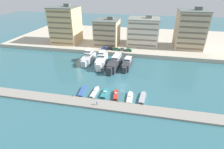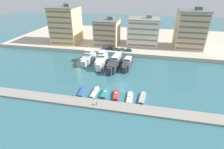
{
  "view_description": "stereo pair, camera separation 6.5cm",
  "coord_description": "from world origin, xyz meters",
  "views": [
    {
      "loc": [
        8.63,
        -63.42,
        38.29
      ],
      "look_at": [
        -5.52,
        4.59,
        2.5
      ],
      "focal_mm": 28.0,
      "sensor_mm": 36.0,
      "label": 1
    },
    {
      "loc": [
        8.7,
        -63.41,
        38.29
      ],
      "look_at": [
        -5.52,
        4.59,
        2.5
      ],
      "focal_mm": 28.0,
      "sensor_mm": 36.0,
      "label": 2
    }
  ],
  "objects": [
    {
      "name": "ground_plane",
      "position": [
        0.0,
        0.0,
        0.0
      ],
      "size": [
        400.0,
        400.0,
        0.0
      ],
      "primitive_type": "plane",
      "color": "#336670"
    },
    {
      "name": "quay_promenade",
      "position": [
        0.0,
        68.65,
        1.14
      ],
      "size": [
        180.0,
        70.0,
        2.28
      ],
      "primitive_type": "cube",
      "color": "#BCB29E",
      "rests_on": "ground"
    },
    {
      "name": "pier_dock",
      "position": [
        0.0,
        -15.18,
        0.37
      ],
      "size": [
        120.0,
        5.23,
        0.75
      ],
      "primitive_type": "cube",
      "color": "gray",
      "rests_on": "ground"
    },
    {
      "name": "yacht_silver_far_left",
      "position": [
        -22.35,
        21.56,
        2.51
      ],
      "size": [
        4.97,
        16.15,
        8.64
      ],
      "color": "silver",
      "rests_on": "ground"
    },
    {
      "name": "yacht_white_left",
      "position": [
        -14.25,
        19.43,
        2.75
      ],
      "size": [
        5.85,
        18.45,
        9.06
      ],
      "color": "white",
      "rests_on": "ground"
    },
    {
      "name": "yacht_charcoal_mid_left",
      "position": [
        -6.53,
        18.85,
        2.44
      ],
      "size": [
        6.2,
        22.86,
        7.56
      ],
      "color": "#333338",
      "rests_on": "ground"
    },
    {
      "name": "yacht_charcoal_center_left",
      "position": [
        -0.36,
        18.87,
        2.06
      ],
      "size": [
        5.01,
        15.09,
        6.86
      ],
      "color": "#333338",
      "rests_on": "ground"
    },
    {
      "name": "motorboat_blue_far_left",
      "position": [
        -14.99,
        -8.1,
        0.37
      ],
      "size": [
        2.59,
        8.11,
        0.82
      ],
      "color": "#33569E",
      "rests_on": "ground"
    },
    {
      "name": "motorboat_white_left",
      "position": [
        -9.93,
        -7.93,
        0.46
      ],
      "size": [
        1.8,
        8.14,
        1.33
      ],
      "color": "white",
      "rests_on": "ground"
    },
    {
      "name": "motorboat_teal_mid_left",
      "position": [
        -5.78,
        -7.91,
        0.48
      ],
      "size": [
        2.39,
        7.13,
        1.37
      ],
      "color": "teal",
      "rests_on": "ground"
    },
    {
      "name": "motorboat_red_center_left",
      "position": [
        -1.33,
        -8.28,
        0.52
      ],
      "size": [
        2.3,
        6.98,
        1.45
      ],
      "color": "red",
      "rests_on": "ground"
    },
    {
      "name": "motorboat_cream_center",
      "position": [
        4.12,
        -8.65,
        0.37
      ],
      "size": [
        2.25,
        8.07,
        1.21
      ],
      "color": "beige",
      "rests_on": "ground"
    },
    {
      "name": "motorboat_grey_center_right",
      "position": [
        8.79,
        -7.98,
        0.46
      ],
      "size": [
        2.62,
        8.1,
        0.92
      ],
      "color": "#9EA3A8",
      "rests_on": "ground"
    },
    {
      "name": "car_blue_far_left",
      "position": [
        -17.03,
        37.47,
        3.26
      ],
      "size": [
        4.14,
        2.0,
        1.8
      ],
      "color": "#28428E",
      "rests_on": "quay_promenade"
    },
    {
      "name": "car_black_left",
      "position": [
        -13.6,
        37.8,
        3.26
      ],
      "size": [
        4.16,
        2.05,
        1.8
      ],
      "color": "black",
      "rests_on": "quay_promenade"
    },
    {
      "name": "car_green_mid_left",
      "position": [
        -9.69,
        37.5,
        3.26
      ],
      "size": [
        4.14,
        2.01,
        1.8
      ],
      "color": "#2D6642",
      "rests_on": "quay_promenade"
    },
    {
      "name": "car_grey_center_left",
      "position": [
        -6.01,
        37.61,
        3.26
      ],
      "size": [
        4.13,
        1.97,
        1.8
      ],
      "color": "slate",
      "rests_on": "quay_promenade"
    },
    {
      "name": "car_green_center",
      "position": [
        -2.07,
        37.19,
        3.26
      ],
      "size": [
        4.14,
        2.01,
        1.8
      ],
      "color": "#2D6642",
      "rests_on": "quay_promenade"
    },
    {
      "name": "apartment_block_far_left",
      "position": [
        -46.43,
        47.77,
        14.04
      ],
      "size": [
        17.38,
        17.46,
        25.42
      ],
      "color": "#E0BC84",
      "rests_on": "quay_promenade"
    },
    {
      "name": "apartment_block_left",
      "position": [
        -18.0,
        49.04,
        10.44
      ],
      "size": [
        15.03,
        17.44,
        18.21
      ],
      "color": "#C6AD89",
      "rests_on": "quay_promenade"
    },
    {
      "name": "apartment_block_mid_left",
      "position": [
        5.23,
        53.58,
        10.92
      ],
      "size": [
        19.92,
        16.3,
        19.18
      ],
      "color": "silver",
      "rests_on": "quay_promenade"
    },
    {
      "name": "apartment_block_center_left",
      "position": [
        33.69,
        52.7,
        13.72
      ],
      "size": [
        16.96,
        16.64,
        24.78
      ],
      "color": "#C6AD89",
      "rests_on": "quay_promenade"
    },
    {
      "name": "pedestrian_near_edge",
      "position": [
        -6.59,
        -16.09,
        1.69
      ],
      "size": [
        0.35,
        0.58,
        1.59
      ],
      "color": "#4C515B",
      "rests_on": "pier_dock"
    },
    {
      "name": "bollard_west",
      "position": [
        -17.11,
        -12.81,
        1.07
      ],
      "size": [
        0.2,
        0.2,
        0.61
      ],
      "color": "#2D2D33",
      "rests_on": "pier_dock"
    },
    {
      "name": "bollard_west_mid",
      "position": [
        -8.41,
        -12.81,
        1.07
      ],
      "size": [
        0.2,
        0.2,
        0.61
      ],
      "color": "#2D2D33",
      "rests_on": "pier_dock"
    },
    {
      "name": "bollard_east_mid",
      "position": [
        0.29,
        -12.81,
        1.07
      ],
      "size": [
        0.2,
        0.2,
        0.61
      ],
      "color": "#2D2D33",
      "rests_on": "pier_dock"
    },
    {
      "name": "bollard_east",
      "position": [
        8.99,
        -12.81,
        1.07
      ],
      "size": [
        0.2,
        0.2,
        0.61
      ],
      "color": "#2D2D33",
      "rests_on": "pier_dock"
    }
  ]
}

